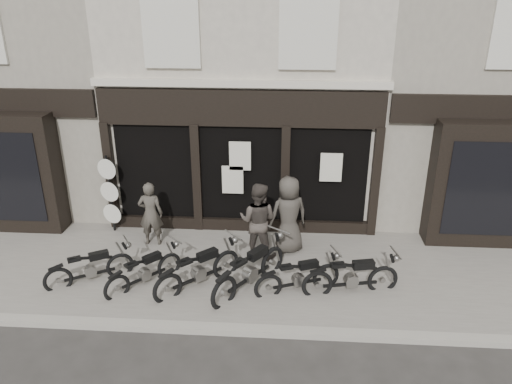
# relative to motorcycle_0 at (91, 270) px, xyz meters

# --- Properties ---
(ground_plane) EXTENTS (90.00, 90.00, 0.00)m
(ground_plane) POSITION_rel_motorcycle_0_xyz_m (3.12, -0.20, -0.38)
(ground_plane) COLOR #2D2B28
(ground_plane) RESTS_ON ground
(pavement) EXTENTS (30.00, 4.20, 0.12)m
(pavement) POSITION_rel_motorcycle_0_xyz_m (3.12, 0.70, -0.32)
(pavement) COLOR slate
(pavement) RESTS_ON ground_plane
(kerb) EXTENTS (30.00, 0.25, 0.13)m
(kerb) POSITION_rel_motorcycle_0_xyz_m (3.12, -1.45, -0.31)
(kerb) COLOR gray
(kerb) RESTS_ON ground_plane
(central_building) EXTENTS (7.30, 6.22, 8.34)m
(central_building) POSITION_rel_motorcycle_0_xyz_m (3.12, 5.75, 3.71)
(central_building) COLOR beige
(central_building) RESTS_ON ground
(neighbour_left) EXTENTS (5.60, 6.73, 8.34)m
(neighbour_left) POSITION_rel_motorcycle_0_xyz_m (-3.23, 5.70, 3.66)
(neighbour_left) COLOR gray
(neighbour_left) RESTS_ON ground
(neighbour_right) EXTENTS (5.60, 6.73, 8.34)m
(neighbour_right) POSITION_rel_motorcycle_0_xyz_m (9.47, 5.70, 3.66)
(neighbour_right) COLOR gray
(neighbour_right) RESTS_ON ground
(motorcycle_0) EXTENTS (1.78, 1.23, 0.94)m
(motorcycle_0) POSITION_rel_motorcycle_0_xyz_m (0.00, 0.00, 0.00)
(motorcycle_0) COLOR black
(motorcycle_0) RESTS_ON ground
(motorcycle_1) EXTENTS (1.49, 1.57, 0.93)m
(motorcycle_1) POSITION_rel_motorcycle_0_xyz_m (1.24, -0.05, -0.00)
(motorcycle_1) COLOR black
(motorcycle_1) RESTS_ON ground
(motorcycle_2) EXTENTS (1.79, 1.71, 1.07)m
(motorcycle_2) POSITION_rel_motorcycle_0_xyz_m (2.45, -0.02, 0.05)
(motorcycle_2) COLOR black
(motorcycle_2) RESTS_ON ground
(motorcycle_3) EXTENTS (1.62, 2.04, 1.13)m
(motorcycle_3) POSITION_rel_motorcycle_0_xyz_m (3.57, 0.01, 0.07)
(motorcycle_3) COLOR black
(motorcycle_3) RESTS_ON ground
(motorcycle_4) EXTENTS (1.87, 0.99, 0.95)m
(motorcycle_4) POSITION_rel_motorcycle_0_xyz_m (4.63, -0.05, 0.00)
(motorcycle_4) COLOR black
(motorcycle_4) RESTS_ON ground
(motorcycle_5) EXTENTS (2.12, 0.75, 1.02)m
(motorcycle_5) POSITION_rel_motorcycle_0_xyz_m (5.77, -0.04, 0.03)
(motorcycle_5) COLOR black
(motorcycle_5) RESTS_ON ground
(man_left) EXTENTS (0.63, 0.43, 1.68)m
(man_left) POSITION_rel_motorcycle_0_xyz_m (0.94, 1.78, 0.58)
(man_left) COLOR #413C35
(man_left) RESTS_ON pavement
(man_centre) EXTENTS (1.06, 0.90, 1.90)m
(man_centre) POSITION_rel_motorcycle_0_xyz_m (3.66, 1.35, 0.69)
(man_centre) COLOR #413A34
(man_centre) RESTS_ON pavement
(man_right) EXTENTS (1.12, 0.95, 1.96)m
(man_right) POSITION_rel_motorcycle_0_xyz_m (4.38, 1.64, 0.72)
(man_right) COLOR #3E3933
(man_right) RESTS_ON pavement
(advert_sign_post) EXTENTS (0.54, 0.35, 2.24)m
(advert_sign_post) POSITION_rel_motorcycle_0_xyz_m (-0.29, 2.40, 0.71)
(advert_sign_post) COLOR black
(advert_sign_post) RESTS_ON ground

